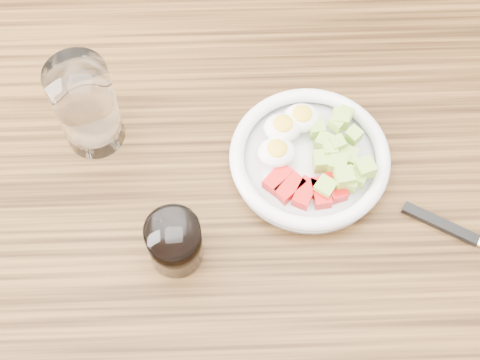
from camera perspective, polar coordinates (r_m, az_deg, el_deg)
name	(u,v)px	position (r m, az deg, el deg)	size (l,w,h in m)	color
ground	(245,345)	(1.53, 0.40, -13.94)	(4.00, 4.00, 0.00)	brown
dining_table	(248,231)	(0.89, 0.66, -4.34)	(1.50, 0.90, 0.77)	brown
bowl	(310,157)	(0.81, 5.98, 1.99)	(0.19, 0.19, 0.05)	white
fork	(461,234)	(0.82, 18.37, -4.37)	(0.17, 0.11, 0.01)	black
water_glass	(86,106)	(0.81, -12.99, 6.17)	(0.07, 0.07, 0.13)	white
coffee_glass	(175,242)	(0.74, -5.60, -5.31)	(0.06, 0.06, 0.07)	white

